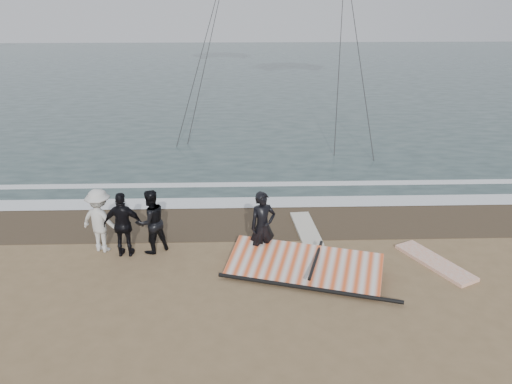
# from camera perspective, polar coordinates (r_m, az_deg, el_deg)

# --- Properties ---
(ground) EXTENTS (120.00, 120.00, 0.00)m
(ground) POSITION_cam_1_polar(r_m,az_deg,el_deg) (12.00, 5.73, -12.55)
(ground) COLOR #8C704C
(ground) RESTS_ON ground
(sea) EXTENTS (120.00, 54.00, 0.02)m
(sea) POSITION_cam_1_polar(r_m,az_deg,el_deg) (43.31, 0.20, 13.25)
(sea) COLOR #233838
(sea) RESTS_ON ground
(wet_sand) EXTENTS (120.00, 2.80, 0.01)m
(wet_sand) POSITION_cam_1_polar(r_m,az_deg,el_deg) (15.87, 3.73, -3.22)
(wet_sand) COLOR #4C3D2B
(wet_sand) RESTS_ON ground
(foam_near) EXTENTS (120.00, 0.90, 0.01)m
(foam_near) POSITION_cam_1_polar(r_m,az_deg,el_deg) (17.13, 3.30, -1.14)
(foam_near) COLOR white
(foam_near) RESTS_ON sea
(foam_far) EXTENTS (120.00, 0.45, 0.01)m
(foam_far) POSITION_cam_1_polar(r_m,az_deg,el_deg) (18.69, 2.86, 0.93)
(foam_far) COLOR white
(foam_far) RESTS_ON sea
(man_main) EXTENTS (0.81, 0.66, 1.93)m
(man_main) POSITION_cam_1_polar(r_m,az_deg,el_deg) (13.28, 0.78, -3.93)
(man_main) COLOR black
(man_main) RESTS_ON ground
(board_white) EXTENTS (1.62, 2.39, 0.09)m
(board_white) POSITION_cam_1_polar(r_m,az_deg,el_deg) (14.26, 19.76, -7.56)
(board_white) COLOR white
(board_white) RESTS_ON ground
(board_cream) EXTENTS (0.77, 2.28, 0.09)m
(board_cream) POSITION_cam_1_polar(r_m,az_deg,el_deg) (15.27, 5.74, -4.20)
(board_cream) COLOR beige
(board_cream) RESTS_ON ground
(trio_cluster) EXTENTS (2.64, 1.19, 1.85)m
(trio_cluster) POSITION_cam_1_polar(r_m,az_deg,el_deg) (14.10, -15.01, -3.32)
(trio_cluster) COLOR black
(trio_cluster) RESTS_ON ground
(sail_rig) EXTENTS (4.34, 2.80, 0.51)m
(sail_rig) POSITION_cam_1_polar(r_m,az_deg,el_deg) (13.06, 5.10, -8.35)
(sail_rig) COLOR black
(sail_rig) RESTS_ON ground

